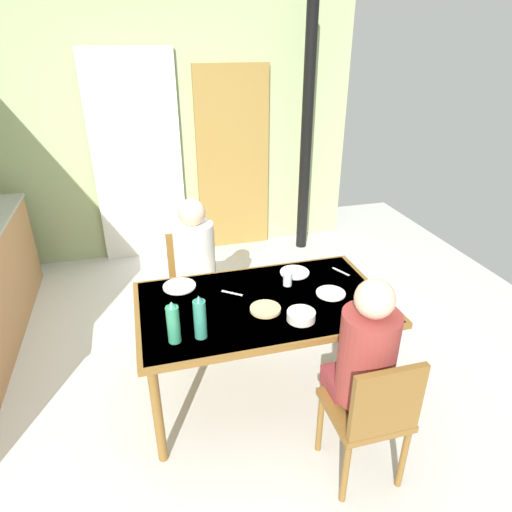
{
  "coord_description": "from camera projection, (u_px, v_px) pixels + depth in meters",
  "views": [
    {
      "loc": [
        -0.27,
        -2.33,
        2.26
      ],
      "look_at": [
        0.39,
        0.1,
        0.99
      ],
      "focal_mm": 31.09,
      "sensor_mm": 36.0,
      "label": 1
    }
  ],
  "objects": [
    {
      "name": "drinking_glass_by_near_diner",
      "position": [
        288.0,
        279.0,
        2.97
      ],
      "size": [
        0.06,
        0.06,
        0.09
      ],
      "primitive_type": "cylinder",
      "color": "silver",
      "rests_on": "dining_table"
    },
    {
      "name": "wall_back",
      "position": [
        161.0,
        137.0,
        4.65
      ],
      "size": [
        4.17,
        0.1,
        2.57
      ],
      "primitive_type": "cube",
      "color": "#A1B27B",
      "rests_on": "ground_plane"
    },
    {
      "name": "dinner_plate_near_left",
      "position": [
        331.0,
        293.0,
        2.89
      ],
      "size": [
        0.19,
        0.19,
        0.01
      ],
      "primitive_type": "cylinder",
      "color": "white",
      "rests_on": "dining_table"
    },
    {
      "name": "dinner_plate_far_center",
      "position": [
        295.0,
        272.0,
        3.14
      ],
      "size": [
        0.21,
        0.21,
        0.01
      ],
      "primitive_type": "cylinder",
      "color": "white",
      "rests_on": "dining_table"
    },
    {
      "name": "person_near_diner",
      "position": [
        366.0,
        353.0,
        2.29
      ],
      "size": [
        0.3,
        0.37,
        0.77
      ],
      "color": "maroon",
      "rests_on": "ground_plane"
    },
    {
      "name": "bread_plate_sliced",
      "position": [
        265.0,
        309.0,
        2.71
      ],
      "size": [
        0.19,
        0.19,
        0.02
      ],
      "primitive_type": "cylinder",
      "color": "#DBB77A",
      "rests_on": "dining_table"
    },
    {
      "name": "water_bottle_green_near",
      "position": [
        200.0,
        318.0,
        2.43
      ],
      "size": [
        0.07,
        0.07,
        0.27
      ],
      "color": "#31846D",
      "rests_on": "dining_table"
    },
    {
      "name": "water_bottle_green_far",
      "position": [
        173.0,
        323.0,
        2.39
      ],
      "size": [
        0.07,
        0.07,
        0.26
      ],
      "color": "#338C63",
      "rests_on": "dining_table"
    },
    {
      "name": "person_far_diner",
      "position": [
        195.0,
        256.0,
        3.3
      ],
      "size": [
        0.3,
        0.37,
        0.77
      ],
      "rotation": [
        0.0,
        0.0,
        3.14
      ],
      "color": "silver",
      "rests_on": "ground_plane"
    },
    {
      "name": "curtain_panel",
      "position": [
        138.0,
        161.0,
        4.6
      ],
      "size": [
        0.9,
        0.03,
        2.16
      ],
      "primitive_type": "cube",
      "color": "white",
      "rests_on": "ground_plane"
    },
    {
      "name": "chair_far_diner",
      "position": [
        195.0,
        280.0,
        3.54
      ],
      "size": [
        0.4,
        0.4,
        0.87
      ],
      "rotation": [
        0.0,
        0.0,
        3.14
      ],
      "color": "brown",
      "rests_on": "ground_plane"
    },
    {
      "name": "stove_pipe_column",
      "position": [
        306.0,
        136.0,
        4.7
      ],
      "size": [
        0.12,
        0.12,
        2.57
      ],
      "primitive_type": "cylinder",
      "color": "black",
      "rests_on": "ground_plane"
    },
    {
      "name": "ground_plane",
      "position": [
        206.0,
        396.0,
        3.09
      ],
      "size": [
        6.46,
        6.46,
        0.0
      ],
      "primitive_type": "plane",
      "color": "silver"
    },
    {
      "name": "cutlery_fork_near",
      "position": [
        341.0,
        272.0,
        3.16
      ],
      "size": [
        0.08,
        0.14,
        0.0
      ],
      "primitive_type": "cube",
      "rotation": [
        0.0,
        0.0,
        2.01
      ],
      "color": "silver",
      "rests_on": "dining_table"
    },
    {
      "name": "chair_near_diner",
      "position": [
        372.0,
        413.0,
        2.3
      ],
      "size": [
        0.4,
        0.4,
        0.87
      ],
      "color": "brown",
      "rests_on": "ground_plane"
    },
    {
      "name": "dinner_plate_near_right",
      "position": [
        179.0,
        286.0,
        2.97
      ],
      "size": [
        0.22,
        0.22,
        0.01
      ],
      "primitive_type": "cylinder",
      "color": "white",
      "rests_on": "dining_table"
    },
    {
      "name": "door_wooden",
      "position": [
        233.0,
        161.0,
        4.89
      ],
      "size": [
        0.8,
        0.05,
        2.0
      ],
      "primitive_type": "cube",
      "color": "olive",
      "rests_on": "ground_plane"
    },
    {
      "name": "dining_table",
      "position": [
        262.0,
        310.0,
        2.84
      ],
      "size": [
        1.58,
        0.92,
        0.74
      ],
      "color": "brown",
      "rests_on": "ground_plane"
    },
    {
      "name": "serving_bowl_center",
      "position": [
        301.0,
        316.0,
        2.62
      ],
      "size": [
        0.17,
        0.17,
        0.05
      ],
      "primitive_type": "cylinder",
      "color": "silver",
      "rests_on": "dining_table"
    },
    {
      "name": "cutlery_knife_near",
      "position": [
        232.0,
        293.0,
        2.9
      ],
      "size": [
        0.13,
        0.1,
        0.0
      ],
      "primitive_type": "cube",
      "rotation": [
        0.0,
        0.0,
        5.63
      ],
      "color": "silver",
      "rests_on": "dining_table"
    }
  ]
}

